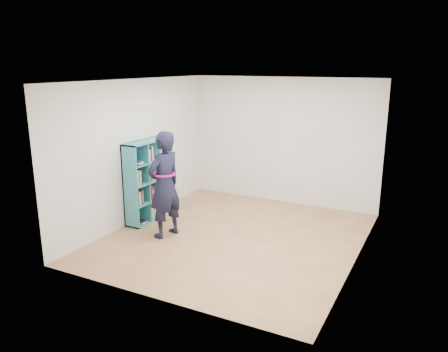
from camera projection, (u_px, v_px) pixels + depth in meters
The scene contains 9 objects.
floor at pixel (235, 237), 7.41m from camera, with size 4.50×4.50×0.00m, color brown.
ceiling at pixel (236, 81), 6.75m from camera, with size 4.50×4.50×0.00m, color white.
wall_left at pixel (137, 151), 7.97m from camera, with size 0.02×4.50×2.60m, color silver.
wall_right at pixel (362, 177), 6.19m from camera, with size 0.02×4.50×2.60m, color silver.
wall_back at pixel (283, 141), 9.02m from camera, with size 4.00×0.02×2.60m, color silver.
wall_front at pixel (153, 200), 5.14m from camera, with size 4.00×0.02×2.60m, color silver.
bookshelf at pixel (148, 181), 8.13m from camera, with size 0.33×1.13×1.50m.
person at pixel (164, 185), 7.25m from camera, with size 0.57×0.74×1.80m.
smartphone at pixel (162, 176), 7.37m from camera, with size 0.03×0.10×0.14m.
Camera 1 is at (2.99, -6.23, 2.87)m, focal length 35.00 mm.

